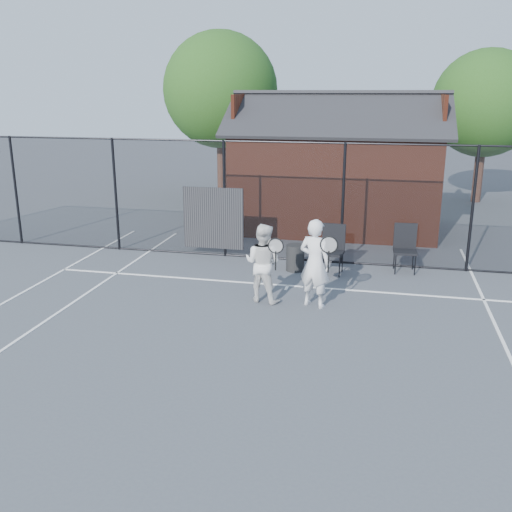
% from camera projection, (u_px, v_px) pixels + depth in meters
% --- Properties ---
extents(ground, '(80.00, 80.00, 0.00)m').
position_uv_depth(ground, '(259.00, 341.00, 9.84)').
color(ground, '#474B51').
rests_on(ground, ground).
extents(court_lines, '(11.02, 18.00, 0.01)m').
position_uv_depth(court_lines, '(241.00, 377.00, 8.60)').
color(court_lines, white).
rests_on(court_lines, ground).
extents(fence, '(22.04, 3.00, 3.00)m').
position_uv_depth(fence, '(290.00, 204.00, 14.19)').
color(fence, black).
rests_on(fence, ground).
extents(clubhouse, '(6.50, 4.36, 4.19)m').
position_uv_depth(clubhouse, '(336.00, 176.00, 17.72)').
color(clubhouse, '#612717').
rests_on(clubhouse, ground).
extents(tree_left, '(4.48, 4.48, 6.44)m').
position_uv_depth(tree_left, '(220.00, 90.00, 22.27)').
color(tree_left, '#341D14').
rests_on(tree_left, ground).
extents(tree_right, '(3.97, 3.97, 5.70)m').
position_uv_depth(tree_right, '(486.00, 104.00, 21.25)').
color(tree_right, '#341D14').
rests_on(tree_right, ground).
extents(player_front, '(0.85, 0.68, 1.79)m').
position_uv_depth(player_front, '(315.00, 263.00, 11.23)').
color(player_front, white).
rests_on(player_front, ground).
extents(player_back, '(0.94, 0.78, 1.62)m').
position_uv_depth(player_back, '(263.00, 263.00, 11.54)').
color(player_back, white).
rests_on(player_back, ground).
extents(chair_left, '(0.58, 0.60, 1.13)m').
position_uv_depth(chair_left, '(332.00, 250.00, 13.35)').
color(chair_left, black).
rests_on(chair_left, ground).
extents(chair_right, '(0.57, 0.59, 1.12)m').
position_uv_depth(chair_right, '(405.00, 249.00, 13.47)').
color(chair_right, black).
rests_on(chair_right, ground).
extents(waste_bin, '(0.45, 0.45, 0.64)m').
position_uv_depth(waste_bin, '(295.00, 258.00, 13.65)').
color(waste_bin, black).
rests_on(waste_bin, ground).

